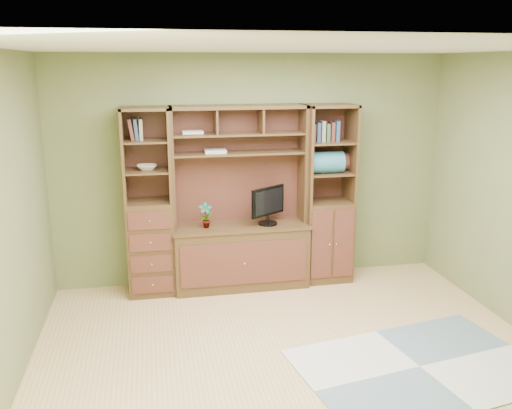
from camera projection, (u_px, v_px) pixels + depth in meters
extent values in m
cube|color=tan|center=(296.00, 362.00, 4.65)|extent=(4.60, 4.10, 0.04)
cube|color=white|center=(302.00, 47.00, 3.99)|extent=(4.60, 4.10, 0.04)
cube|color=olive|center=(252.00, 170.00, 6.22)|extent=(4.50, 0.04, 2.60)
cube|color=olive|center=(419.00, 337.00, 2.42)|extent=(4.50, 0.04, 2.60)
cube|color=#472F19|center=(240.00, 199.00, 6.00)|extent=(1.54, 0.53, 2.05)
cube|color=#472F19|center=(149.00, 203.00, 5.85)|extent=(0.50, 0.45, 2.05)
cube|color=#472F19|center=(328.00, 194.00, 6.23)|extent=(0.55, 0.45, 2.05)
cube|color=#A0A6A5|center=(420.00, 367.00, 4.56)|extent=(2.19, 1.65, 0.01)
cube|color=black|center=(268.00, 199.00, 6.02)|extent=(0.52, 0.45, 0.59)
imported|color=#9F4335|center=(206.00, 215.00, 5.93)|extent=(0.15, 0.10, 0.28)
cube|color=beige|center=(215.00, 151.00, 5.90)|extent=(0.23, 0.17, 0.04)
imported|color=beige|center=(147.00, 167.00, 5.75)|extent=(0.21, 0.21, 0.05)
cube|color=#2C6676|center=(325.00, 162.00, 6.07)|extent=(0.42, 0.24, 0.24)
cube|color=brown|center=(338.00, 161.00, 6.24)|extent=(0.37, 0.20, 0.20)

